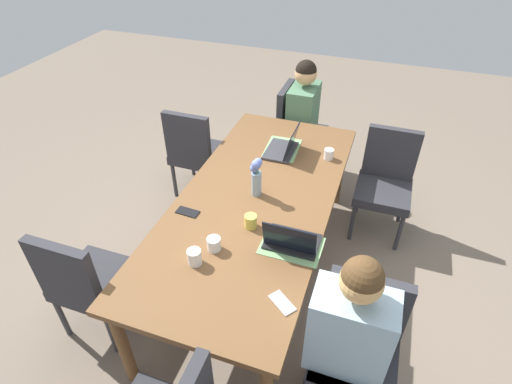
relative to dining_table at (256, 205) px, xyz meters
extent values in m
plane|color=#756656|center=(0.00, 0.00, -0.66)|extent=(10.00, 10.00, 0.00)
cube|color=brown|center=(0.00, 0.00, 0.05)|extent=(2.31, 1.02, 0.04)
cylinder|color=brown|center=(-1.08, -0.43, -0.32)|extent=(0.07, 0.07, 0.69)
cylinder|color=brown|center=(1.08, -0.43, -0.32)|extent=(0.07, 0.07, 0.69)
cylinder|color=brown|center=(-1.08, 0.43, -0.32)|extent=(0.07, 0.07, 0.69)
cube|color=#2D2D33|center=(-1.48, -0.02, -0.25)|extent=(0.44, 0.44, 0.08)
cube|color=#2D2D33|center=(-1.48, -0.21, 0.01)|extent=(0.42, 0.06, 0.45)
cylinder|color=#333338|center=(-1.67, 0.17, -0.48)|extent=(0.04, 0.04, 0.37)
cylinder|color=#333338|center=(-1.29, 0.17, -0.48)|extent=(0.04, 0.04, 0.37)
cylinder|color=#333338|center=(-1.67, -0.21, -0.48)|extent=(0.04, 0.04, 0.37)
cylinder|color=#333338|center=(-1.29, -0.21, -0.48)|extent=(0.04, 0.04, 0.37)
cube|color=#2D2D33|center=(-1.42, -0.02, -0.44)|extent=(0.34, 0.36, 0.45)
cube|color=#4C7556|center=(-1.42, -0.02, 0.04)|extent=(0.40, 0.24, 0.50)
sphere|color=tan|center=(-1.42, -0.02, 0.41)|extent=(0.20, 0.20, 0.20)
sphere|color=black|center=(-1.42, -0.02, 0.44)|extent=(0.19, 0.19, 0.19)
cube|color=#2D2D33|center=(0.81, 0.83, -0.25)|extent=(0.44, 0.44, 0.08)
cube|color=#2D2D33|center=(0.62, 0.83, 0.01)|extent=(0.06, 0.42, 0.45)
cylinder|color=#333338|center=(0.62, 1.02, -0.48)|extent=(0.04, 0.04, 0.37)
cylinder|color=#333338|center=(0.62, 0.64, -0.48)|extent=(0.04, 0.04, 0.37)
cube|color=#2D2D33|center=(0.81, 0.77, -0.44)|extent=(0.36, 0.34, 0.45)
cube|color=#99B7CC|center=(0.81, 0.77, 0.04)|extent=(0.24, 0.40, 0.50)
sphere|color=#E1AC68|center=(0.81, 0.77, 0.41)|extent=(0.20, 0.20, 0.20)
sphere|color=#51381E|center=(0.81, 0.77, 0.44)|extent=(0.19, 0.19, 0.19)
cube|color=#2D2D33|center=(0.77, -0.82, -0.25)|extent=(0.44, 0.44, 0.08)
cube|color=#2D2D33|center=(0.96, -0.82, 0.01)|extent=(0.06, 0.42, 0.45)
cylinder|color=#333338|center=(0.58, -1.01, -0.48)|extent=(0.04, 0.04, 0.37)
cylinder|color=#333338|center=(0.58, -0.63, -0.48)|extent=(0.04, 0.04, 0.37)
cylinder|color=#333338|center=(0.96, -1.01, -0.48)|extent=(0.04, 0.04, 0.37)
cylinder|color=#333338|center=(0.96, -0.63, -0.48)|extent=(0.04, 0.04, 0.37)
cube|color=#2D2D33|center=(-0.79, 0.83, -0.25)|extent=(0.44, 0.44, 0.08)
cube|color=#2D2D33|center=(-0.98, 0.83, 0.01)|extent=(0.06, 0.42, 0.45)
cylinder|color=#333338|center=(-0.60, 1.02, -0.48)|extent=(0.04, 0.04, 0.37)
cylinder|color=#333338|center=(-0.60, 0.64, -0.48)|extent=(0.04, 0.04, 0.37)
cylinder|color=#333338|center=(-0.98, 1.02, -0.48)|extent=(0.04, 0.04, 0.37)
cylinder|color=#333338|center=(-0.98, 0.64, -0.48)|extent=(0.04, 0.04, 0.37)
cube|color=#2D2D33|center=(-0.83, -0.85, -0.25)|extent=(0.44, 0.44, 0.08)
cube|color=#2D2D33|center=(-0.64, -0.85, 0.01)|extent=(0.06, 0.42, 0.45)
cylinder|color=#333338|center=(-1.02, -1.04, -0.48)|extent=(0.04, 0.04, 0.37)
cylinder|color=#333338|center=(-1.02, -0.66, -0.48)|extent=(0.04, 0.04, 0.37)
cylinder|color=#333338|center=(-0.64, -1.04, -0.48)|extent=(0.04, 0.04, 0.37)
cylinder|color=#333338|center=(-0.64, -0.66, -0.48)|extent=(0.04, 0.04, 0.37)
cylinder|color=#8EA8B7|center=(-0.04, -0.01, 0.15)|extent=(0.07, 0.07, 0.18)
sphere|color=#6B7FD1|center=(-0.03, -0.01, 0.32)|extent=(0.06, 0.06, 0.06)
cylinder|color=#477A3D|center=(-0.03, -0.01, 0.28)|extent=(0.01, 0.01, 0.08)
sphere|color=#6B7FD1|center=(-0.04, 0.00, 0.33)|extent=(0.06, 0.06, 0.06)
cylinder|color=#477A3D|center=(-0.04, 0.00, 0.29)|extent=(0.01, 0.01, 0.09)
sphere|color=#6B7FD1|center=(-0.04, -0.01, 0.29)|extent=(0.05, 0.05, 0.05)
cylinder|color=#477A3D|center=(-0.04, -0.01, 0.27)|extent=(0.01, 0.01, 0.05)
sphere|color=#6B7FD1|center=(-0.05, -0.03, 0.27)|extent=(0.06, 0.06, 0.06)
cylinder|color=#477A3D|center=(-0.05, -0.03, 0.26)|extent=(0.01, 0.01, 0.03)
cube|color=#7FAD70|center=(-0.66, -0.01, 0.07)|extent=(0.37, 0.28, 0.00)
cube|color=#7FAD70|center=(0.36, 0.35, 0.07)|extent=(0.26, 0.36, 0.00)
cube|color=black|center=(0.34, 0.35, 0.08)|extent=(0.22, 0.32, 0.02)
cube|color=black|center=(0.43, 0.35, 0.18)|extent=(0.05, 0.31, 0.20)
cube|color=#38383D|center=(-0.62, -0.01, 0.08)|extent=(0.32, 0.22, 0.02)
cube|color=black|center=(-0.62, 0.08, 0.18)|extent=(0.31, 0.05, 0.20)
cylinder|color=white|center=(0.54, -0.07, 0.11)|extent=(0.08, 0.08, 0.08)
cylinder|color=#DBC64C|center=(0.28, 0.06, 0.11)|extent=(0.08, 0.08, 0.09)
cylinder|color=white|center=(-0.65, 0.37, 0.11)|extent=(0.07, 0.07, 0.08)
cylinder|color=white|center=(0.67, -0.13, 0.11)|extent=(0.08, 0.08, 0.10)
cube|color=black|center=(0.29, -0.37, 0.07)|extent=(0.08, 0.15, 0.01)
cube|color=silver|center=(0.78, 0.41, 0.07)|extent=(0.15, 0.16, 0.01)
camera|label=1|loc=(2.07, 0.72, 1.81)|focal=28.81mm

